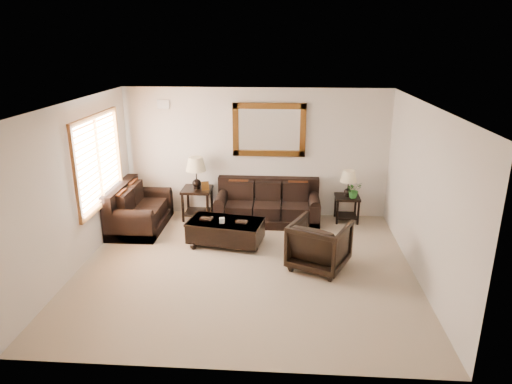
# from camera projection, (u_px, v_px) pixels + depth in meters

# --- Properties ---
(room) EXTENTS (5.51, 5.01, 2.71)m
(room) POSITION_uv_depth(u_px,v_px,m) (245.00, 191.00, 7.18)
(room) COLOR tan
(room) RESTS_ON ground
(window) EXTENTS (0.07, 1.96, 1.66)m
(window) POSITION_uv_depth(u_px,v_px,m) (99.00, 161.00, 8.14)
(window) COLOR white
(window) RESTS_ON room
(mirror) EXTENTS (1.50, 0.06, 1.10)m
(mirror) POSITION_uv_depth(u_px,v_px,m) (269.00, 130.00, 9.34)
(mirror) COLOR #4B260F
(mirror) RESTS_ON room
(air_vent) EXTENTS (0.25, 0.02, 0.18)m
(air_vent) POSITION_uv_depth(u_px,v_px,m) (163.00, 104.00, 9.33)
(air_vent) COLOR #999999
(air_vent) RESTS_ON room
(sofa) EXTENTS (2.12, 0.92, 0.87)m
(sofa) POSITION_uv_depth(u_px,v_px,m) (268.00, 207.00, 9.46)
(sofa) COLOR black
(sofa) RESTS_ON room
(loveseat) EXTENTS (0.95, 1.59, 0.90)m
(loveseat) POSITION_uv_depth(u_px,v_px,m) (137.00, 212.00, 9.12)
(loveseat) COLOR black
(loveseat) RESTS_ON room
(end_table_left) EXTENTS (0.60, 0.60, 1.33)m
(end_table_left) POSITION_uv_depth(u_px,v_px,m) (197.00, 179.00, 9.45)
(end_table_left) COLOR black
(end_table_left) RESTS_ON room
(end_table_right) EXTENTS (0.50, 0.50, 1.09)m
(end_table_right) POSITION_uv_depth(u_px,v_px,m) (348.00, 188.00, 9.35)
(end_table_right) COLOR black
(end_table_right) RESTS_ON room
(coffee_table) EXTENTS (1.46, 0.96, 0.57)m
(coffee_table) POSITION_uv_depth(u_px,v_px,m) (226.00, 230.00, 8.39)
(coffee_table) COLOR black
(coffee_table) RESTS_ON room
(armchair) EXTENTS (1.13, 1.11, 0.90)m
(armchair) POSITION_uv_depth(u_px,v_px,m) (319.00, 242.00, 7.48)
(armchair) COLOR black
(armchair) RESTS_ON floor
(potted_plant) EXTENTS (0.41, 0.43, 0.26)m
(potted_plant) POSITION_uv_depth(u_px,v_px,m) (354.00, 192.00, 9.27)
(potted_plant) COLOR #1D521C
(potted_plant) RESTS_ON end_table_right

